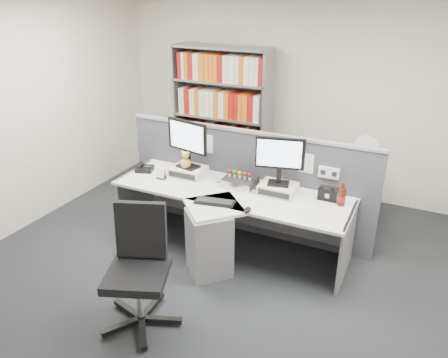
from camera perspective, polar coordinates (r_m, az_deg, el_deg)
The scene contains 21 objects.
ground at distance 4.47m, azimuth -3.73°, elevation -13.97°, with size 5.50×5.50×0.00m, color #292D30.
room_shell at distance 3.65m, azimuth -4.49°, elevation 8.78°, with size 5.04×5.54×2.72m.
partition at distance 5.10m, azimuth 2.98°, elevation -0.33°, with size 3.00×0.08×1.27m.
desk at distance 4.65m, azimuth -0.30°, elevation -5.48°, with size 2.60×1.20×0.72m.
monitor_riser_left at distance 5.08m, azimuth -4.69°, elevation 1.04°, with size 0.38×0.31×0.10m.
monitor_riser_right at distance 4.66m, azimuth 7.09°, elevation -1.26°, with size 0.38×0.31×0.10m.
monitor_left at distance 4.95m, azimuth -4.83°, elevation 5.11°, with size 0.54×0.22×0.55m.
monitor_right at distance 4.52m, azimuth 7.32°, elevation 2.86°, with size 0.50×0.21×0.52m.
desktop_pc at distance 4.81m, azimuth 2.12°, elevation -0.29°, with size 0.35×0.31×0.09m.
figurines at distance 4.76m, azimuth 2.06°, elevation 0.70°, with size 0.29×0.05×0.09m.
keyboard at distance 4.43m, azimuth -1.19°, elevation -3.00°, with size 0.43×0.23×0.03m.
mouse at distance 4.27m, azimuth 3.09°, elevation -4.04°, with size 0.07×0.11×0.04m, color black.
desk_phone at distance 5.27m, azimuth -10.39°, elevation 1.37°, with size 0.24×0.23×0.08m.
desk_calendar at distance 5.02m, azimuth -8.19°, elevation 0.64°, with size 0.11×0.08×0.13m.
plush_toy at distance 5.00m, azimuth -5.04°, elevation 2.35°, with size 0.12×0.12×0.21m.
speaker at distance 4.60m, azimuth 13.49°, elevation -1.89°, with size 0.20×0.11×0.13m, color black.
cola_bottle at distance 4.51m, azimuth 15.15°, elevation -2.22°, with size 0.08×0.08×0.26m.
shelving_unit at distance 6.36m, azimuth -0.29°, elevation 7.84°, with size 1.41×0.40×2.00m.
filing_cabinet at distance 5.61m, azimuth 17.29°, elevation -2.45°, with size 0.45×0.61×0.70m.
desk_fan at distance 5.37m, azimuth 18.12°, elevation 3.68°, with size 0.28×0.16×0.46m.
office_chair at distance 3.86m, azimuth -11.05°, elevation -10.88°, with size 0.70×0.69×1.06m.
Camera 1 is at (1.78, -3.04, 2.75)m, focal length 34.95 mm.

